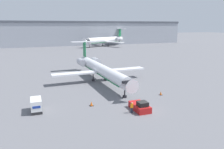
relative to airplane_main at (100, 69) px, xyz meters
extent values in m
plane|color=slate|center=(0.58, -20.64, -2.94)|extent=(600.00, 600.00, 0.00)
cube|color=#9EA3AD|center=(0.58, 99.36, 4.30)|extent=(180.00, 16.00, 14.48)
cube|color=#4C515B|center=(0.58, 99.36, 12.15)|extent=(180.00, 16.80, 1.20)
cylinder|color=white|center=(0.05, -1.53, -0.04)|extent=(3.41, 26.30, 2.50)
cone|color=white|center=(0.54, -15.64, -0.04)|extent=(2.57, 2.09, 2.50)
cube|color=black|center=(0.51, -14.84, 0.40)|extent=(2.15, 0.77, 0.44)
cone|color=white|center=(-0.45, 12.96, -0.04)|extent=(2.35, 2.83, 2.25)
cube|color=#19723F|center=(0.05, -1.53, -0.85)|extent=(3.07, 23.67, 0.20)
cube|color=white|center=(6.34, 0.00, -0.60)|extent=(10.25, 2.76, 0.36)
cube|color=white|center=(-6.33, -0.44, -0.60)|extent=(10.25, 2.76, 0.36)
cylinder|color=#ADADB7|center=(1.76, 9.55, 0.27)|extent=(1.98, 3.62, 1.86)
cylinder|color=#ADADB7|center=(-2.42, 9.41, 0.27)|extent=(1.98, 3.62, 1.86)
cube|color=#19723F|center=(-0.47, 13.51, 3.35)|extent=(0.32, 2.21, 4.27)
cube|color=white|center=(-0.47, 13.51, 5.49)|extent=(7.75, 2.07, 0.20)
cylinder|color=black|center=(0.47, -13.64, -2.11)|extent=(0.24, 0.24, 1.65)
cylinder|color=black|center=(0.47, -13.64, -2.74)|extent=(0.80, 0.80, 0.40)
cylinder|color=black|center=(-1.64, 0.33, -2.11)|extent=(0.24, 0.24, 1.65)
cylinder|color=black|center=(-1.64, 0.33, -2.74)|extent=(0.80, 0.80, 0.40)
cylinder|color=black|center=(1.61, 0.44, -2.11)|extent=(0.24, 0.24, 1.65)
cylinder|color=black|center=(1.61, 0.44, -2.74)|extent=(0.80, 0.80, 0.40)
cube|color=#B21919|center=(0.23, -20.07, -2.44)|extent=(2.11, 4.06, 0.98)
cube|color=black|center=(0.23, -20.97, -1.60)|extent=(1.47, 1.46, 0.70)
cube|color=black|center=(0.23, -18.13, -2.59)|extent=(1.90, 0.30, 0.59)
cube|color=#232326|center=(-15.10, -14.93, -2.71)|extent=(1.61, 3.12, 0.45)
cube|color=silver|center=(-15.10, -14.93, -1.68)|extent=(1.61, 3.12, 1.61)
cube|color=navy|center=(-15.10, -16.51, -1.68)|extent=(1.13, 0.04, 0.36)
cube|color=#232838|center=(-1.45, -20.68, -2.52)|extent=(0.32, 0.20, 0.83)
cube|color=orange|center=(-1.45, -20.68, -1.77)|extent=(0.40, 0.24, 0.66)
sphere|color=tan|center=(-1.45, -20.68, -1.32)|extent=(0.24, 0.24, 0.24)
cube|color=black|center=(-6.45, -15.59, -2.92)|extent=(0.64, 0.64, 0.04)
cone|color=orange|center=(-6.45, -15.59, -2.55)|extent=(0.46, 0.46, 0.69)
cube|color=black|center=(7.60, -14.71, -2.92)|extent=(0.54, 0.54, 0.04)
cone|color=orange|center=(7.60, -14.71, -2.53)|extent=(0.39, 0.39, 0.74)
cylinder|color=white|center=(28.47, 83.25, 0.85)|extent=(24.63, 14.79, 3.81)
cone|color=white|center=(15.64, 76.88, 0.85)|extent=(4.43, 4.77, 3.81)
cube|color=black|center=(16.73, 77.42, 1.51)|extent=(2.07, 3.22, 0.44)
cone|color=white|center=(41.82, 89.87, 0.85)|extent=(5.29, 4.94, 3.43)
cube|color=#19723F|center=(28.47, 83.25, -0.39)|extent=(22.16, 13.32, 0.20)
cube|color=white|center=(33.36, 76.28, -0.01)|extent=(8.65, 13.09, 0.36)
cube|color=white|center=(25.88, 91.36, -0.01)|extent=(8.65, 13.09, 0.36)
cylinder|color=#ADADB7|center=(39.35, 85.51, 1.32)|extent=(3.58, 3.12, 2.00)
cylinder|color=#ADADB7|center=(36.86, 90.54, 1.32)|extent=(3.58, 3.12, 2.00)
cube|color=#19723F|center=(42.57, 90.24, 5.25)|extent=(2.08, 1.19, 5.00)
cube|color=white|center=(42.57, 90.24, 7.75)|extent=(5.61, 8.86, 0.20)
cylinder|color=black|center=(17.90, 78.00, -2.00)|extent=(0.24, 0.24, 1.88)
cylinder|color=black|center=(17.90, 78.00, -2.74)|extent=(0.80, 0.80, 0.40)
cylinder|color=black|center=(29.06, 86.30, -2.00)|extent=(0.24, 0.24, 1.88)
cylinder|color=black|center=(29.06, 86.30, -2.74)|extent=(0.80, 0.80, 0.40)
cylinder|color=black|center=(31.26, 81.86, -2.00)|extent=(0.24, 0.24, 1.88)
cylinder|color=black|center=(31.26, 81.86, -2.74)|extent=(0.80, 0.80, 0.40)
camera|label=1|loc=(-15.29, -48.97, 10.24)|focal=35.00mm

